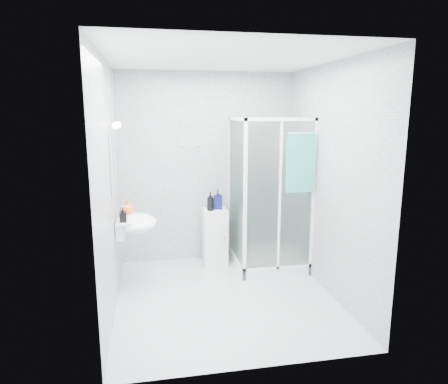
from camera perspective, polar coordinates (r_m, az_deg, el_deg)
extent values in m
cube|color=#B8BDBF|center=(4.27, 0.20, 1.04)|extent=(2.40, 2.60, 2.60)
cube|color=silver|center=(4.68, 0.19, -14.80)|extent=(2.40, 2.60, 0.01)
cube|color=white|center=(4.23, 0.21, 18.59)|extent=(2.40, 2.60, 0.01)
cube|color=white|center=(5.58, 6.23, -9.78)|extent=(0.90, 0.90, 0.12)
cube|color=white|center=(5.10, 1.99, 10.40)|extent=(0.04, 0.90, 0.04)
cube|color=white|center=(4.80, 8.22, 10.24)|extent=(0.90, 0.04, 0.04)
cube|color=white|center=(4.80, 3.02, -1.48)|extent=(0.04, 0.04, 2.00)
cube|color=white|center=(5.19, 1.81, -0.02)|extent=(0.02, 0.82, 1.84)
cube|color=white|center=(4.89, 7.95, -0.83)|extent=(0.82, 0.02, 1.84)
cube|color=white|center=(4.90, 7.92, -0.81)|extent=(0.03, 0.04, 1.84)
cylinder|color=silver|center=(5.62, 5.37, 4.01)|extent=(0.02, 0.02, 1.00)
cylinder|color=silver|center=(5.56, 5.55, 8.78)|extent=(0.09, 0.05, 0.09)
cylinder|color=silver|center=(5.71, 5.72, 1.07)|extent=(0.12, 0.04, 0.12)
cylinder|color=silver|center=(4.86, 11.46, 7.78)|extent=(0.03, 0.05, 0.03)
cube|color=white|center=(4.77, -14.47, -5.00)|extent=(0.10, 0.40, 0.18)
ellipsoid|color=white|center=(4.75, -12.33, -4.35)|extent=(0.46, 0.56, 0.20)
cube|color=white|center=(4.74, -13.81, -3.82)|extent=(0.16, 0.50, 0.02)
cylinder|color=silver|center=(4.73, -14.58, -2.90)|extent=(0.04, 0.04, 0.16)
cylinder|color=silver|center=(4.71, -14.01, -2.11)|extent=(0.12, 0.02, 0.02)
cube|color=white|center=(4.63, -15.49, 3.94)|extent=(0.02, 0.60, 0.70)
cylinder|color=silver|center=(4.43, -15.75, 9.08)|extent=(0.05, 0.04, 0.04)
sphere|color=white|center=(4.43, -15.23, 9.10)|extent=(0.08, 0.08, 0.08)
cylinder|color=silver|center=(4.75, -15.42, 9.22)|extent=(0.05, 0.04, 0.04)
sphere|color=white|center=(4.75, -14.93, 9.24)|extent=(0.08, 0.08, 0.08)
cylinder|color=silver|center=(5.43, -5.98, 6.60)|extent=(0.02, 0.04, 0.02)
sphere|color=silver|center=(5.41, -5.96, 6.58)|extent=(0.03, 0.03, 0.03)
cylinder|color=silver|center=(5.45, -3.87, 6.65)|extent=(0.02, 0.04, 0.02)
sphere|color=silver|center=(5.42, -3.84, 6.63)|extent=(0.03, 0.03, 0.03)
cube|color=white|center=(5.51, -1.30, -6.39)|extent=(0.32, 0.32, 0.77)
cube|color=white|center=(5.36, -1.03, -6.88)|extent=(0.29, 0.01, 0.66)
sphere|color=orange|center=(5.35, 0.08, -6.49)|extent=(0.03, 0.03, 0.03)
cube|color=teal|center=(4.86, 10.81, 4.02)|extent=(0.34, 0.04, 0.69)
cylinder|color=teal|center=(4.83, 10.96, 8.10)|extent=(0.34, 0.05, 0.05)
imported|color=black|center=(5.31, -1.96, -1.34)|extent=(0.13, 0.13, 0.25)
imported|color=#0D1451|center=(5.42, -0.88, -1.02)|extent=(0.14, 0.14, 0.26)
imported|color=#F5541C|center=(4.86, -13.60, -2.14)|extent=(0.15, 0.15, 0.19)
imported|color=black|center=(4.57, -14.24, -3.17)|extent=(0.08, 0.08, 0.17)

